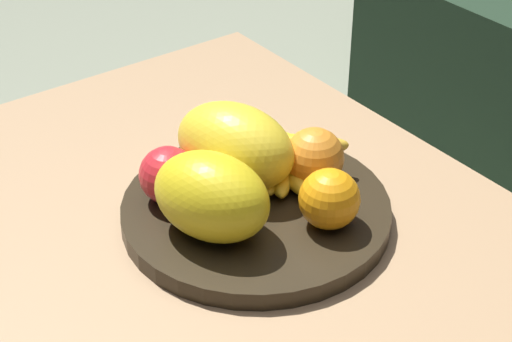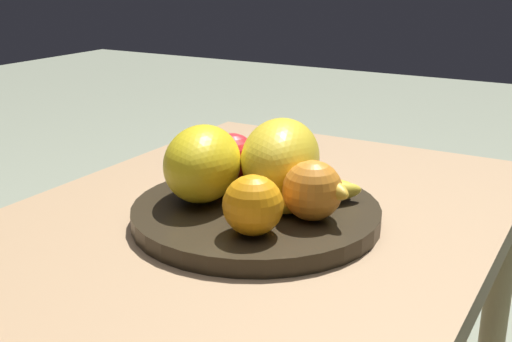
% 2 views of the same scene
% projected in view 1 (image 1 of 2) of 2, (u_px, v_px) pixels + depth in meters
% --- Properties ---
extents(coffee_table, '(1.05, 0.67, 0.45)m').
position_uv_depth(coffee_table, '(262.00, 269.00, 1.09)').
color(coffee_table, tan).
rests_on(coffee_table, ground_plane).
extents(fruit_bowl, '(0.35, 0.35, 0.03)m').
position_uv_depth(fruit_bowl, '(256.00, 211.00, 1.09)').
color(fruit_bowl, black).
rests_on(fruit_bowl, coffee_table).
extents(melon_large_front, '(0.20, 0.16, 0.11)m').
position_uv_depth(melon_large_front, '(235.00, 146.00, 1.10)').
color(melon_large_front, yellow).
rests_on(melon_large_front, fruit_bowl).
extents(melon_smaller_beside, '(0.18, 0.15, 0.11)m').
position_uv_depth(melon_smaller_beside, '(212.00, 196.00, 1.01)').
color(melon_smaller_beside, yellow).
rests_on(melon_smaller_beside, fruit_bowl).
extents(orange_front, '(0.08, 0.08, 0.08)m').
position_uv_depth(orange_front, '(329.00, 199.00, 1.03)').
color(orange_front, orange).
rests_on(orange_front, fruit_bowl).
extents(orange_left, '(0.08, 0.08, 0.08)m').
position_uv_depth(orange_left, '(314.00, 157.00, 1.10)').
color(orange_left, orange).
rests_on(orange_left, fruit_bowl).
extents(apple_front, '(0.07, 0.07, 0.07)m').
position_uv_depth(apple_front, '(168.00, 175.00, 1.07)').
color(apple_front, red).
rests_on(apple_front, fruit_bowl).
extents(banana_bunch, '(0.15, 0.15, 0.06)m').
position_uv_depth(banana_bunch, '(283.00, 157.00, 1.13)').
color(banana_bunch, gold).
rests_on(banana_bunch, fruit_bowl).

